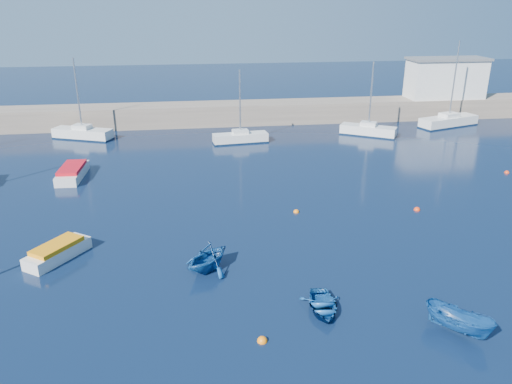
{
  "coord_description": "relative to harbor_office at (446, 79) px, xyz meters",
  "views": [
    {
      "loc": [
        -4.42,
        -17.91,
        15.2
      ],
      "look_at": [
        0.28,
        16.78,
        1.6
      ],
      "focal_mm": 35.0,
      "sensor_mm": 36.0,
      "label": 1
    }
  ],
  "objects": [
    {
      "name": "sailboat_7",
      "position": [
        -13.46,
        -8.45,
        -4.46
      ],
      "size": [
        6.44,
        4.95,
        8.58
      ],
      "rotation": [
        0.0,
        0.0,
        1.01
      ],
      "color": "silver",
      "rests_on": "ground"
    },
    {
      "name": "ground",
      "position": [
        -30.0,
        -46.0,
        -5.1
      ],
      "size": [
        220.0,
        220.0,
        0.0
      ],
      "primitive_type": "plane",
      "color": "#0C1B35",
      "rests_on": "ground"
    },
    {
      "name": "sailboat_5",
      "position": [
        -46.77,
        -5.45,
        -4.44
      ],
      "size": [
        7.15,
        4.41,
        9.15
      ],
      "rotation": [
        0.0,
        0.0,
        1.18
      ],
      "color": "silver",
      "rests_on": "ground"
    },
    {
      "name": "dinghy_center",
      "position": [
        -28.04,
        -42.59,
        -4.78
      ],
      "size": [
        2.42,
        3.22,
        0.63
      ],
      "primitive_type": "imported",
      "rotation": [
        0.0,
        0.0,
        -0.08
      ],
      "color": "navy",
      "rests_on": "ground"
    },
    {
      "name": "motorboat_1",
      "position": [
        -42.97,
        -34.9,
        -4.61
      ],
      "size": [
        3.67,
        4.34,
        1.04
      ],
      "rotation": [
        0.0,
        0.0,
        -0.61
      ],
      "color": "silver",
      "rests_on": "ground"
    },
    {
      "name": "sailboat_8",
      "position": [
        -1.74,
        -5.39,
        -4.43
      ],
      "size": [
        8.36,
        4.71,
        10.49
      ],
      "rotation": [
        0.0,
        0.0,
        1.9
      ],
      "color": "silver",
      "rests_on": "ground"
    },
    {
      "name": "sailboat_6",
      "position": [
        -28.83,
        -9.59,
        -4.51
      ],
      "size": [
        6.29,
        2.4,
        8.11
      ],
      "rotation": [
        0.0,
        0.0,
        1.68
      ],
      "color": "silver",
      "rests_on": "ground"
    },
    {
      "name": "back_wall",
      "position": [
        -30.0,
        0.0,
        -3.8
      ],
      "size": [
        96.0,
        4.5,
        2.6
      ],
      "primitive_type": "cube",
      "color": "#7D6E5F",
      "rests_on": "ground"
    },
    {
      "name": "buoy_3",
      "position": [
        -26.69,
        -29.78,
        -5.1
      ],
      "size": [
        0.45,
        0.45,
        0.45
      ],
      "primitive_type": "sphere",
      "color": "orange",
      "rests_on": "ground"
    },
    {
      "name": "dinghy_left",
      "position": [
        -33.76,
        -37.57,
        -4.21
      ],
      "size": [
        4.44,
        4.45,
        1.78
      ],
      "primitive_type": "imported",
      "rotation": [
        0.0,
        0.0,
        -0.76
      ],
      "color": "navy",
      "rests_on": "ground"
    },
    {
      "name": "dinghy_right",
      "position": [
        -22.0,
        -45.24,
        -4.44
      ],
      "size": [
        3.14,
        3.47,
        1.32
      ],
      "primitive_type": "imported",
      "rotation": [
        0.0,
        0.0,
        0.68
      ],
      "color": "navy",
      "rests_on": "ground"
    },
    {
      "name": "buoy_0",
      "position": [
        -31.5,
        -44.61,
        -5.1
      ],
      "size": [
        0.51,
        0.51,
        0.51
      ],
      "primitive_type": "sphere",
      "color": "orange",
      "rests_on": "ground"
    },
    {
      "name": "harbor_office",
      "position": [
        0.0,
        0.0,
        0.0
      ],
      "size": [
        10.0,
        4.0,
        5.0
      ],
      "primitive_type": "cube",
      "color": "silver",
      "rests_on": "back_wall"
    },
    {
      "name": "motorboat_2",
      "position": [
        -45.18,
        -19.29,
        -4.58
      ],
      "size": [
        2.1,
        5.45,
        1.11
      ],
      "rotation": [
        0.0,
        0.0,
        -0.04
      ],
      "color": "silver",
      "rests_on": "ground"
    },
    {
      "name": "buoy_4",
      "position": [
        -5.26,
        -23.42,
        -5.1
      ],
      "size": [
        0.46,
        0.46,
        0.46
      ],
      "primitive_type": "sphere",
      "color": "red",
      "rests_on": "ground"
    },
    {
      "name": "buoy_1",
      "position": [
        -17.38,
        -30.62,
        -5.1
      ],
      "size": [
        0.5,
        0.5,
        0.5
      ],
      "primitive_type": "sphere",
      "color": "red",
      "rests_on": "ground"
    }
  ]
}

